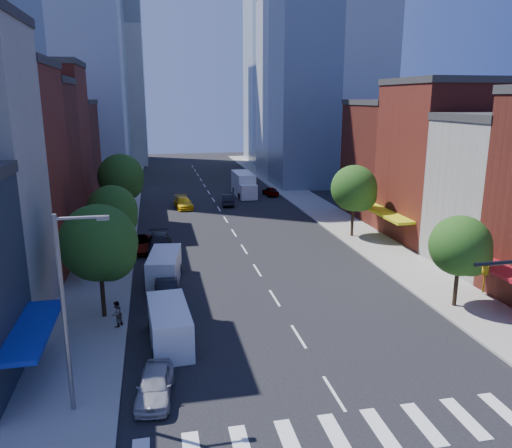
% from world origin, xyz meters
% --- Properties ---
extents(ground, '(220.00, 220.00, 0.00)m').
position_xyz_m(ground, '(0.00, 0.00, 0.00)').
color(ground, black).
rests_on(ground, ground).
extents(sidewalk_left, '(5.00, 120.00, 0.15)m').
position_xyz_m(sidewalk_left, '(-12.50, 40.00, 0.07)').
color(sidewalk_left, gray).
rests_on(sidewalk_left, ground).
extents(sidewalk_right, '(5.00, 120.00, 0.15)m').
position_xyz_m(sidewalk_right, '(12.50, 40.00, 0.07)').
color(sidewalk_right, gray).
rests_on(sidewalk_right, ground).
extents(crosswalk, '(19.00, 3.00, 0.01)m').
position_xyz_m(crosswalk, '(0.00, -3.00, 0.01)').
color(crosswalk, silver).
rests_on(crosswalk, ground).
extents(bldg_left_3, '(12.00, 8.00, 15.00)m').
position_xyz_m(bldg_left_3, '(-21.00, 29.00, 7.50)').
color(bldg_left_3, '#4C1A13').
rests_on(bldg_left_3, ground).
extents(bldg_left_4, '(12.00, 9.00, 17.00)m').
position_xyz_m(bldg_left_4, '(-21.00, 37.50, 8.50)').
color(bldg_left_4, maroon).
rests_on(bldg_left_4, ground).
extents(bldg_left_5, '(12.00, 10.00, 13.00)m').
position_xyz_m(bldg_left_5, '(-21.00, 47.00, 6.50)').
color(bldg_left_5, '#4C1A13').
rests_on(bldg_left_5, ground).
extents(bldg_right_2, '(12.00, 10.00, 15.00)m').
position_xyz_m(bldg_right_2, '(21.00, 24.00, 7.50)').
color(bldg_right_2, maroon).
rests_on(bldg_right_2, ground).
extents(bldg_right_3, '(12.00, 10.00, 13.00)m').
position_xyz_m(bldg_right_3, '(21.00, 34.00, 6.50)').
color(bldg_right_3, '#4C1A13').
rests_on(bldg_right_3, ground).
extents(tower_far_w, '(18.00, 18.00, 56.00)m').
position_xyz_m(tower_far_w, '(-18.00, 95.00, 28.00)').
color(tower_far_w, '#9EA5AD').
rests_on(tower_far_w, ground).
extents(streetlight, '(2.25, 0.25, 9.00)m').
position_xyz_m(streetlight, '(-11.81, 1.00, 5.28)').
color(streetlight, slate).
rests_on(streetlight, sidewalk_left).
extents(tree_left_near, '(4.80, 4.80, 7.30)m').
position_xyz_m(tree_left_near, '(-11.35, 10.92, 4.87)').
color(tree_left_near, black).
rests_on(tree_left_near, sidewalk_left).
extents(tree_left_mid, '(4.20, 4.20, 6.65)m').
position_xyz_m(tree_left_mid, '(-11.35, 21.92, 4.53)').
color(tree_left_mid, black).
rests_on(tree_left_mid, sidewalk_left).
extents(tree_left_far, '(5.00, 5.00, 7.75)m').
position_xyz_m(tree_left_far, '(-11.35, 35.92, 5.20)').
color(tree_left_far, black).
rests_on(tree_left_far, sidewalk_left).
extents(tree_right_near, '(4.00, 4.00, 6.20)m').
position_xyz_m(tree_right_near, '(11.65, 7.92, 4.19)').
color(tree_right_near, black).
rests_on(tree_right_near, sidewalk_right).
extents(tree_right_far, '(4.60, 4.60, 7.20)m').
position_xyz_m(tree_right_far, '(11.65, 25.92, 4.86)').
color(tree_right_far, black).
rests_on(tree_right_far, sidewalk_right).
extents(parked_car_front, '(2.07, 4.15, 1.36)m').
position_xyz_m(parked_car_front, '(-8.38, 1.37, 0.68)').
color(parked_car_front, '#A4A4A8').
rests_on(parked_car_front, ground).
extents(parked_car_second, '(1.71, 4.36, 1.41)m').
position_xyz_m(parked_car_second, '(-7.50, 13.01, 0.71)').
color(parked_car_second, black).
rests_on(parked_car_second, ground).
extents(parked_car_third, '(2.87, 5.09, 1.34)m').
position_xyz_m(parked_car_third, '(-9.50, 25.51, 0.67)').
color(parked_car_third, '#999999').
rests_on(parked_car_third, ground).
extents(parked_car_rear, '(2.22, 5.45, 1.58)m').
position_xyz_m(parked_car_rear, '(-7.75, 24.70, 0.79)').
color(parked_car_rear, black).
rests_on(parked_car_rear, ground).
extents(cargo_van_near, '(2.47, 5.50, 2.29)m').
position_xyz_m(cargo_van_near, '(-7.49, 6.51, 1.13)').
color(cargo_van_near, silver).
rests_on(cargo_van_near, ground).
extents(cargo_van_far, '(2.89, 5.64, 2.30)m').
position_xyz_m(cargo_van_far, '(-7.52, 16.78, 1.14)').
color(cargo_van_far, silver).
rests_on(cargo_van_far, ground).
extents(taxi, '(2.48, 5.10, 1.43)m').
position_xyz_m(taxi, '(-4.41, 43.39, 0.71)').
color(taxi, yellow).
rests_on(taxi, ground).
extents(traffic_car_oncoming, '(2.03, 4.52, 1.44)m').
position_xyz_m(traffic_car_oncoming, '(1.50, 44.09, 0.72)').
color(traffic_car_oncoming, black).
rests_on(traffic_car_oncoming, ground).
extents(traffic_car_far, '(1.99, 3.92, 1.28)m').
position_xyz_m(traffic_car_far, '(8.50, 49.39, 0.64)').
color(traffic_car_far, '#999999').
rests_on(traffic_car_far, ground).
extents(box_truck, '(2.60, 8.20, 3.30)m').
position_xyz_m(box_truck, '(4.76, 50.26, 1.56)').
color(box_truck, silver).
rests_on(box_truck, ground).
extents(pedestrian_near, '(0.50, 0.73, 1.92)m').
position_xyz_m(pedestrian_near, '(-14.50, 6.19, 1.11)').
color(pedestrian_near, '#999999').
rests_on(pedestrian_near, sidewalk_left).
extents(pedestrian_far, '(0.95, 0.99, 1.61)m').
position_xyz_m(pedestrian_far, '(-10.59, 9.27, 0.96)').
color(pedestrian_far, '#999999').
rests_on(pedestrian_far, sidewalk_left).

